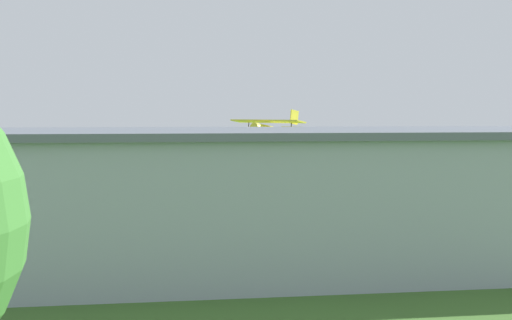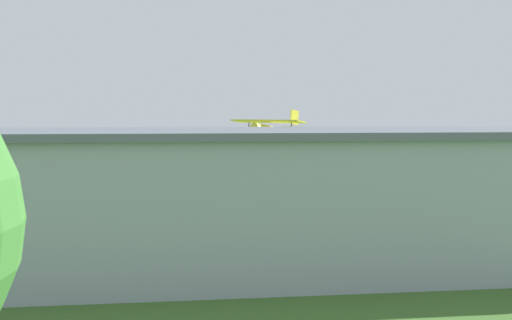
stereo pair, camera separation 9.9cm
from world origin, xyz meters
name	(u,v)px [view 2 (the right image)]	position (x,y,z in m)	size (l,w,h in m)	color
ground_plane	(179,191)	(0.00, 0.00, 0.00)	(400.00, 400.00, 0.00)	#3D6628
hangar	(224,197)	(-2.32, 32.99, 3.48)	(40.50, 14.21, 6.95)	#99A3AD
biplane	(274,132)	(-8.56, 7.52, 6.14)	(7.33, 7.33, 3.76)	yellow
person_at_fence_line	(468,197)	(-23.68, 14.75, 0.88)	(0.52, 0.52, 1.75)	#B23333
person_crossing_taxiway	(499,207)	(-23.71, 20.06, 0.82)	(0.46, 0.46, 1.64)	#B23333
windsock	(316,134)	(-14.56, -2.91, 5.58)	(1.44, 0.76, 6.35)	silver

